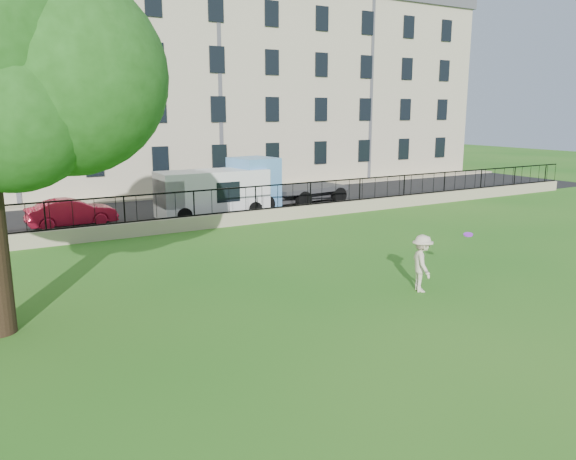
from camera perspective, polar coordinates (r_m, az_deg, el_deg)
ground at (r=14.71m, az=7.81°, el=-8.35°), size 120.00×120.00×0.00m
retaining_wall at (r=24.83m, az=-9.47°, el=0.72°), size 50.00×0.40×0.60m
iron_railing at (r=24.68m, az=-9.53°, el=2.66°), size 50.00×0.05×1.13m
street at (r=29.25m, az=-12.76°, el=1.69°), size 60.00×9.00×0.01m
sidewalk at (r=34.18m, az=-15.44°, el=3.11°), size 60.00×1.40×0.12m
building_row at (r=39.36m, az=-18.24°, el=14.08°), size 56.40×10.40×13.80m
man at (r=16.48m, az=13.45°, el=-3.31°), size 1.02×1.23×1.66m
frisbee at (r=17.18m, az=17.84°, el=-0.44°), size 0.34×0.35×0.12m
red_sedan at (r=26.89m, az=-21.12°, el=1.64°), size 3.88×1.53×1.26m
white_van at (r=27.89m, az=-7.68°, el=3.72°), size 5.39×2.16×2.25m
blue_truck at (r=30.58m, az=0.02°, el=5.02°), size 6.78×3.16×2.74m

